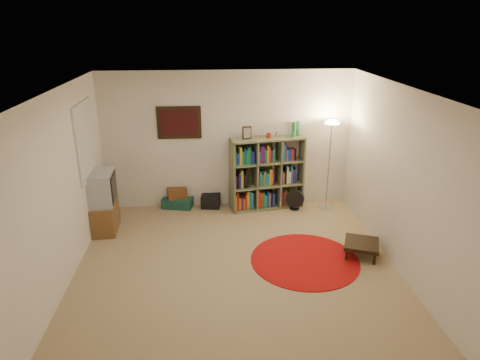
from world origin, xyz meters
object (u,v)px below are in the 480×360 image
object	(u,v)px
floor_lamp	(331,136)
tv_stand	(100,203)
bookshelf	(266,174)
side_table	(362,244)
suitcase	(178,202)
floor_fan	(295,200)

from	to	relation	value
floor_lamp	tv_stand	bearing A→B (deg)	-171.31
bookshelf	side_table	xyz separation A→B (m)	(1.19, -1.88, -0.46)
suitcase	tv_stand	bearing A→B (deg)	-131.66
floor_lamp	suitcase	size ratio (longest dim) A/B	2.70
floor_lamp	bookshelf	bearing A→B (deg)	173.42
floor_fan	suitcase	world-z (taller)	floor_fan
suitcase	side_table	bearing A→B (deg)	-23.22
side_table	floor_fan	bearing A→B (deg)	111.12
bookshelf	floor_fan	bearing A→B (deg)	-28.47
floor_lamp	side_table	distance (m)	2.12
tv_stand	side_table	size ratio (longest dim) A/B	1.62
suitcase	bookshelf	bearing A→B (deg)	7.66
side_table	tv_stand	bearing A→B (deg)	164.07
floor_fan	side_table	xyz separation A→B (m)	(0.66, -1.71, -0.01)
bookshelf	floor_fan	size ratio (longest dim) A/B	4.11
floor_fan	floor_lamp	bearing A→B (deg)	25.16
suitcase	floor_lamp	bearing A→B (deg)	6.88
floor_fan	tv_stand	size ratio (longest dim) A/B	0.38
suitcase	side_table	distance (m)	3.47
bookshelf	tv_stand	distance (m)	2.93
floor_fan	suitcase	bearing A→B (deg)	-167.11
bookshelf	suitcase	bearing A→B (deg)	165.18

